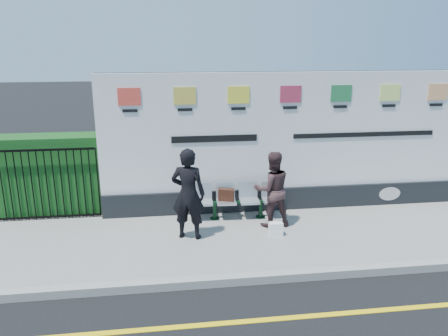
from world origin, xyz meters
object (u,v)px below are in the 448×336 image
(bench, at_px, (238,209))
(woman_right, at_px, (272,189))
(woman_left, at_px, (188,194))
(billboard, at_px, (287,152))

(bench, relative_size, woman_right, 1.21)
(woman_left, bearing_deg, woman_right, -151.58)
(bench, distance_m, woman_left, 1.51)
(bench, bearing_deg, woman_left, -139.96)
(billboard, bearing_deg, bench, -158.36)
(woman_right, bearing_deg, billboard, -126.00)
(bench, distance_m, woman_right, 0.96)
(billboard, height_order, bench, billboard)
(bench, xyz_separation_m, woman_left, (-1.07, -0.82, 0.68))
(bench, xyz_separation_m, woman_right, (0.61, -0.47, 0.57))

